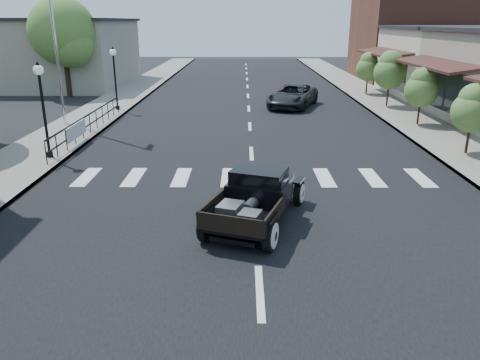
{
  "coord_description": "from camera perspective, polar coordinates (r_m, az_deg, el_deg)",
  "views": [
    {
      "loc": [
        -0.33,
        -10.87,
        4.99
      ],
      "look_at": [
        -0.41,
        0.85,
        1.0
      ],
      "focal_mm": 35.0,
      "sensor_mm": 36.0,
      "label": 1
    }
  ],
  "objects": [
    {
      "name": "ground",
      "position": [
        11.97,
        1.95,
        -5.86
      ],
      "size": [
        120.0,
        120.0,
        0.0
      ],
      "primitive_type": "plane",
      "color": "black",
      "rests_on": "ground"
    },
    {
      "name": "road",
      "position": [
        26.35,
        1.12,
        7.91
      ],
      "size": [
        14.0,
        80.0,
        0.02
      ],
      "primitive_type": "cube",
      "color": "black",
      "rests_on": "ground"
    },
    {
      "name": "road_markings",
      "position": [
        21.46,
        1.27,
        5.36
      ],
      "size": [
        12.0,
        60.0,
        0.06
      ],
      "primitive_type": null,
      "color": "silver",
      "rests_on": "ground"
    },
    {
      "name": "sidewalk_left",
      "position": [
        27.57,
        -17.01,
        7.72
      ],
      "size": [
        3.0,
        80.0,
        0.15
      ],
      "primitive_type": "cube",
      "color": "gray",
      "rests_on": "ground"
    },
    {
      "name": "sidewalk_right",
      "position": [
        27.77,
        19.1,
        7.59
      ],
      "size": [
        3.0,
        80.0,
        0.15
      ],
      "primitive_type": "cube",
      "color": "gray",
      "rests_on": "ground"
    },
    {
      "name": "low_building_left",
      "position": [
        41.62,
        -20.91,
        14.2
      ],
      "size": [
        10.0,
        12.0,
        5.0
      ],
      "primitive_type": "cube",
      "color": "gray",
      "rests_on": "ground"
    },
    {
      "name": "storefront_far",
      "position": [
        36.37,
        26.0,
        12.66
      ],
      "size": [
        10.0,
        9.0,
        4.5
      ],
      "primitive_type": "cube",
      "color": "beige",
      "rests_on": "ground"
    },
    {
      "name": "far_building_right",
      "position": [
        45.72,
        21.49,
        15.71
      ],
      "size": [
        11.0,
        10.0,
        7.0
      ],
      "primitive_type": "cube",
      "color": "brown",
      "rests_on": "ground"
    },
    {
      "name": "railing",
      "position": [
        22.43,
        -17.85,
        6.75
      ],
      "size": [
        0.08,
        10.0,
        1.0
      ],
      "primitive_type": null,
      "color": "black",
      "rests_on": "sidewalk_left"
    },
    {
      "name": "banner",
      "position": [
        20.6,
        -19.24,
        5.01
      ],
      "size": [
        0.04,
        2.2,
        0.6
      ],
      "primitive_type": null,
      "color": "silver",
      "rests_on": "sidewalk_left"
    },
    {
      "name": "lamp_post_b",
      "position": [
        18.63,
        -22.81,
        7.81
      ],
      "size": [
        0.36,
        0.36,
        3.5
      ],
      "primitive_type": null,
      "color": "black",
      "rests_on": "sidewalk_left"
    },
    {
      "name": "lamp_post_c",
      "position": [
        28.01,
        -14.98,
        11.86
      ],
      "size": [
        0.36,
        0.36,
        3.5
      ],
      "primitive_type": null,
      "color": "black",
      "rests_on": "sidewalk_left"
    },
    {
      "name": "flagpole",
      "position": [
        24.54,
        -22.11,
        19.42
      ],
      "size": [
        0.12,
        0.12,
        11.31
      ],
      "primitive_type": "cylinder",
      "color": "silver",
      "rests_on": "sidewalk_left"
    },
    {
      "name": "big_tree_far",
      "position": [
        35.09,
        -20.62,
        14.88
      ],
      "size": [
        4.48,
        4.48,
        6.57
      ],
      "primitive_type": null,
      "color": "#4D7331",
      "rests_on": "ground"
    },
    {
      "name": "small_tree_b",
      "position": [
        19.87,
        26.31,
        6.55
      ],
      "size": [
        1.54,
        1.54,
        2.56
      ],
      "primitive_type": null,
      "color": "#4F7334",
      "rests_on": "sidewalk_right"
    },
    {
      "name": "small_tree_c",
      "position": [
        24.69,
        21.15,
        9.39
      ],
      "size": [
        1.59,
        1.59,
        2.66
      ],
      "primitive_type": null,
      "color": "#4F7334",
      "rests_on": "sidewalk_right"
    },
    {
      "name": "small_tree_d",
      "position": [
        29.6,
        17.72,
        11.58
      ],
      "size": [
        1.87,
        1.87,
        3.12
      ],
      "primitive_type": null,
      "color": "#4F7334",
      "rests_on": "sidewalk_right"
    },
    {
      "name": "small_tree_e",
      "position": [
        34.37,
        15.3,
        12.37
      ],
      "size": [
        1.64,
        1.64,
        2.73
      ],
      "primitive_type": null,
      "color": "#4F7334",
      "rests_on": "sidewalk_right"
    },
    {
      "name": "hotrod_pickup",
      "position": [
        12.03,
        2.03,
        -2.03
      ],
      "size": [
        3.19,
        4.54,
        1.43
      ],
      "primitive_type": null,
      "rotation": [
        0.0,
        0.0,
        -0.34
      ],
      "color": "black",
      "rests_on": "ground"
    },
    {
      "name": "second_car",
      "position": [
        28.98,
        6.45,
        10.13
      ],
      "size": [
        3.8,
        5.33,
        1.35
      ],
      "primitive_type": "imported",
      "rotation": [
        0.0,
        0.0,
        -0.36
      ],
      "color": "black",
      "rests_on": "ground"
    }
  ]
}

